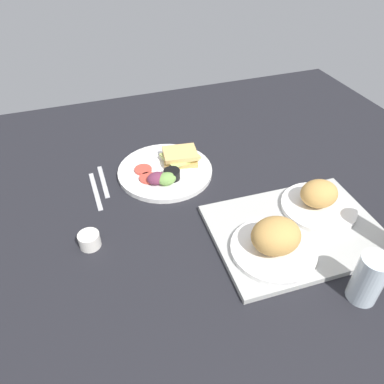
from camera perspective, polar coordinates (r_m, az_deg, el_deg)
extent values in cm
cube|color=black|center=(113.13, 0.46, -1.02)|extent=(190.00, 150.00, 3.00)
cube|color=#B2B2AD|center=(103.71, 15.88, -5.82)|extent=(46.10, 34.52, 1.60)
cylinder|color=white|center=(110.57, 19.03, -2.20)|extent=(21.05, 21.05, 1.40)
ellipsoid|color=tan|center=(108.25, 19.16, -0.23)|extent=(10.69, 9.23, 7.29)
cylinder|color=white|center=(95.46, 12.51, -8.72)|extent=(21.61, 21.61, 1.40)
ellipsoid|color=tan|center=(91.90, 12.92, -6.65)|extent=(12.50, 10.79, 8.52)
cylinder|color=white|center=(120.73, -4.20, 3.26)|extent=(30.79, 30.79, 1.60)
cube|color=tan|center=(123.38, -1.83, 5.11)|extent=(12.72, 11.22, 1.40)
cube|color=#B2C66B|center=(122.70, -1.84, 5.57)|extent=(12.82, 11.35, 1.00)
cube|color=#DBB266|center=(122.03, -1.85, 6.03)|extent=(12.09, 10.37, 1.40)
cylinder|color=#D14738|center=(120.08, -7.61, 3.47)|extent=(5.60, 5.60, 0.80)
cylinder|color=#D14738|center=(116.25, -6.83, 2.16)|extent=(5.60, 5.60, 0.80)
cylinder|color=black|center=(115.32, -3.15, 2.76)|extent=(5.20, 5.20, 3.00)
cylinder|color=#EFEACC|center=(114.67, -3.17, 3.20)|extent=(4.26, 4.26, 0.60)
ellipsoid|color=#729E4C|center=(113.13, -3.98, 2.07)|extent=(6.00, 4.80, 3.60)
ellipsoid|color=#6B2D47|center=(113.58, -5.50, 2.14)|extent=(6.00, 4.80, 3.60)
cylinder|color=silver|center=(90.98, 25.76, -12.05)|extent=(6.66, 6.66, 12.94)
cylinder|color=silver|center=(99.42, -15.66, -7.22)|extent=(5.60, 5.60, 4.00)
cube|color=#B7B7BC|center=(120.39, -13.64, 1.64)|extent=(1.48, 17.01, 0.50)
cube|color=#B7B7BC|center=(117.16, -14.78, 0.20)|extent=(1.88, 19.03, 0.50)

